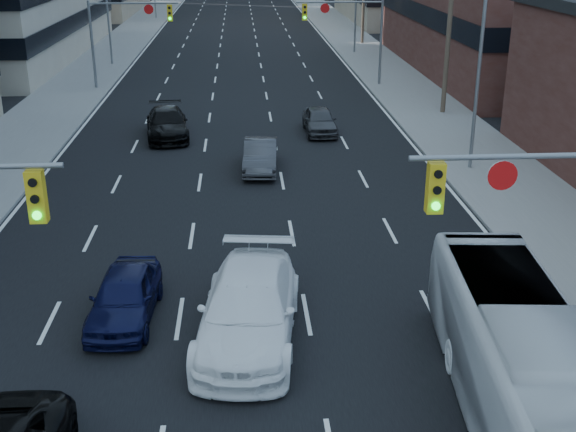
% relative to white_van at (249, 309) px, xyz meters
% --- Properties ---
extents(storefront_right_mid, '(20.00, 30.00, 9.00)m').
position_rel_white_van_xyz_m(storefront_right_mid, '(23.84, 39.20, 3.61)').
color(storefront_right_mid, '#472119').
rests_on(storefront_right_mid, ground).
extents(signal_far_left, '(6.09, 0.33, 6.00)m').
position_rel_white_van_xyz_m(signal_far_left, '(-7.84, 34.19, 3.41)').
color(signal_far_left, slate).
rests_on(signal_far_left, ground).
extents(signal_far_right, '(6.09, 0.33, 6.00)m').
position_rel_white_van_xyz_m(signal_far_right, '(7.53, 34.19, 3.41)').
color(signal_far_right, slate).
rests_on(signal_far_right, ground).
extents(utility_pole_block, '(2.20, 0.28, 11.00)m').
position_rel_white_van_xyz_m(utility_pole_block, '(12.04, 25.20, 4.88)').
color(utility_pole_block, '#4C3D2D').
rests_on(utility_pole_block, ground).
extents(streetlight_left_mid, '(2.03, 0.22, 9.00)m').
position_rel_white_van_xyz_m(streetlight_left_mid, '(-10.50, 44.20, 4.16)').
color(streetlight_left_mid, slate).
rests_on(streetlight_left_mid, ground).
extents(streetlight_right_near, '(2.03, 0.22, 9.00)m').
position_rel_white_van_xyz_m(streetlight_right_near, '(10.18, 14.20, 4.16)').
color(streetlight_right_near, slate).
rests_on(streetlight_right_near, ground).
extents(white_van, '(3.23, 6.41, 1.79)m').
position_rel_white_van_xyz_m(white_van, '(0.00, 0.00, 0.00)').
color(white_van, white).
rests_on(white_van, ground).
extents(transit_bus, '(3.22, 10.27, 2.81)m').
position_rel_white_van_xyz_m(transit_bus, '(5.84, -3.97, 0.51)').
color(transit_bus, silver).
rests_on(transit_bus, ground).
extents(sedan_blue, '(1.90, 4.29, 1.43)m').
position_rel_white_van_xyz_m(sedan_blue, '(-3.44, 1.29, -0.18)').
color(sedan_blue, black).
rests_on(sedan_blue, ground).
extents(sedan_grey_center, '(1.72, 4.33, 1.40)m').
position_rel_white_van_xyz_m(sedan_grey_center, '(0.75, 14.78, -0.19)').
color(sedan_grey_center, '#38373A').
rests_on(sedan_grey_center, ground).
extents(sedan_black_far, '(2.76, 5.47, 1.52)m').
position_rel_white_van_xyz_m(sedan_black_far, '(-4.02, 20.91, -0.13)').
color(sedan_black_far, black).
rests_on(sedan_black_far, ground).
extents(sedan_grey_right, '(1.72, 4.15, 1.41)m').
position_rel_white_van_xyz_m(sedan_grey_right, '(4.16, 21.27, -0.19)').
color(sedan_grey_right, '#373739').
rests_on(sedan_grey_right, ground).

